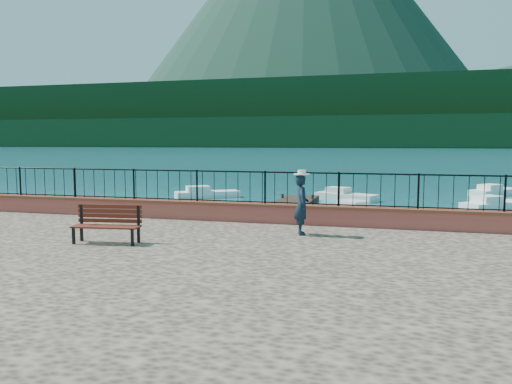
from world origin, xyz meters
The scene contains 16 objects.
ground centered at (0.00, 0.00, 0.00)m, with size 2000.00×2000.00×0.00m, color #19596B.
parapet centered at (0.00, 3.70, 1.49)m, with size 28.00×0.46×0.58m, color #A3523B.
railing centered at (0.00, 3.70, 2.25)m, with size 27.00×0.05×0.95m, color black.
dock centered at (-2.00, 12.00, 0.15)m, with size 2.00×16.00×0.30m, color #2D231C.
far_forest centered at (0.00, 300.00, 9.00)m, with size 900.00×60.00×18.00m, color black.
foothills centered at (0.00, 360.00, 22.00)m, with size 900.00×120.00×44.00m, color black.
volcano centered at (-120.00, 700.00, 190.00)m, with size 560.00×560.00×380.00m, color #142D23.
park_bench centered at (-3.22, -0.29, 1.48)m, with size 1.68×0.75×0.90m.
person centered at (1.11, 2.05, 1.99)m, with size 0.58×0.38×1.58m, color black.
hat centered at (1.11, 2.05, 2.84)m, with size 0.44×0.44×0.12m, color white.
boat_0 centered at (-6.67, 11.03, 0.40)m, with size 3.36×1.30×0.80m, color silver.
boat_1 centered at (1.97, 13.42, 0.40)m, with size 3.77×1.30×0.80m, color silver.
boat_2 centered at (8.73, 18.21, 0.40)m, with size 3.94×1.30×0.80m, color white.
boat_3 centered at (-8.22, 19.47, 0.40)m, with size 4.10×1.30×0.80m, color silver.
boat_4 centered at (0.63, 20.47, 0.40)m, with size 3.89×1.30×0.80m, color silver.
boat_5 centered at (10.14, 26.01, 0.40)m, with size 4.16×1.30×0.80m, color white.
Camera 1 is at (3.41, -10.78, 3.65)m, focal length 35.00 mm.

